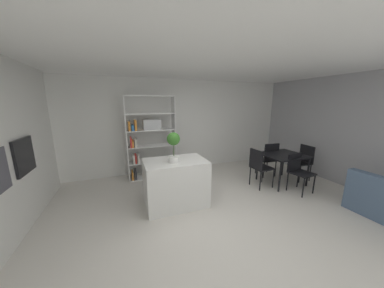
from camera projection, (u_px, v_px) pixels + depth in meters
name	position (u px, v px, depth m)	size (l,w,h in m)	color
ground_plane	(217.00, 220.00, 3.25)	(9.99, 9.99, 0.00)	beige
ceiling_slab	(222.00, 53.00, 2.67)	(7.25, 5.62, 0.06)	white
back_partition	(173.00, 126.00, 5.51)	(7.25, 0.06, 2.65)	silver
right_partition_gray	(361.00, 133.00, 4.20)	(0.06, 5.62, 2.65)	#9E9EA3
built_in_oven	(24.00, 156.00, 2.97)	(0.06, 0.60, 0.57)	black
kitchen_island	(176.00, 183.00, 3.68)	(1.18, 0.77, 0.91)	silver
potted_plant_on_island	(174.00, 144.00, 3.42)	(0.24, 0.24, 0.56)	white
open_bookshelf	(148.00, 137.00, 4.91)	(1.25, 0.38, 2.17)	white
dining_table	(283.00, 157.00, 4.65)	(0.99, 0.88, 0.74)	black
dining_chair_island_side	(259.00, 165.00, 4.42)	(0.46, 0.43, 0.93)	black
dining_chair_far	(269.00, 157.00, 5.09)	(0.47, 0.45, 0.94)	black
dining_chair_near	(298.00, 169.00, 4.25)	(0.50, 0.49, 0.86)	black
dining_chair_window_side	(303.00, 159.00, 4.91)	(0.43, 0.44, 0.91)	black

